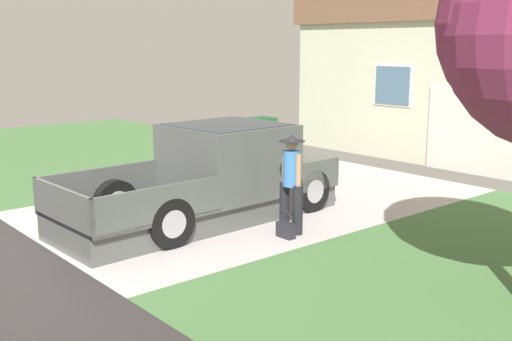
{
  "coord_description": "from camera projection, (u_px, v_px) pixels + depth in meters",
  "views": [
    {
      "loc": [
        9.12,
        -3.43,
        3.1
      ],
      "look_at": [
        1.31,
        3.21,
        1.0
      ],
      "focal_mm": 43.2,
      "sensor_mm": 36.0,
      "label": 1
    }
  ],
  "objects": [
    {
      "name": "person_with_hat",
      "position": [
        291.0,
        181.0,
        10.21
      ],
      "size": [
        0.5,
        0.43,
        1.66
      ],
      "rotation": [
        0.0,
        0.0,
        -3.16
      ],
      "color": "black",
      "rests_on": "ground"
    },
    {
      "name": "house_with_garage",
      "position": [
        487.0,
        67.0,
        17.54
      ],
      "size": [
        9.57,
        6.18,
        4.88
      ],
      "color": "beige",
      "rests_on": "ground"
    },
    {
      "name": "pickup_truck",
      "position": [
        220.0,
        177.0,
        11.19
      ],
      "size": [
        2.21,
        5.27,
        1.69
      ],
      "rotation": [
        0.0,
        0.0,
        0.03
      ],
      "color": "#4E514E",
      "rests_on": "ground"
    },
    {
      "name": "wheeled_trash_bin",
      "position": [
        261.0,
        137.0,
        16.86
      ],
      "size": [
        0.6,
        0.72,
        1.15
      ],
      "color": "#286B38",
      "rests_on": "ground"
    },
    {
      "name": "handbag",
      "position": [
        286.0,
        229.0,
        10.05
      ],
      "size": [
        0.33,
        0.15,
        0.45
      ],
      "color": "#232328",
      "rests_on": "ground"
    }
  ]
}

